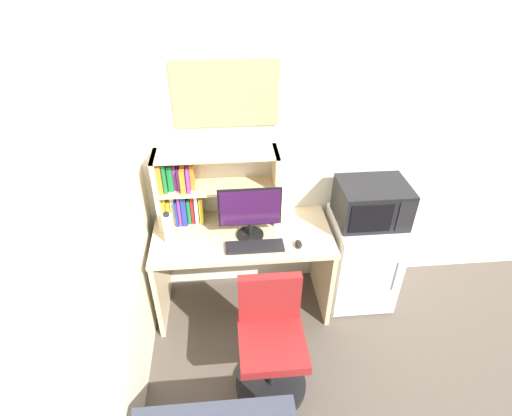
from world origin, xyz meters
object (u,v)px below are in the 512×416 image
object	(u,v)px
monitor	(250,211)
computer_mouse	(298,244)
wall_corkboard	(226,94)
hutch_bookshelf	(197,188)
microwave	(372,203)
water_bottle	(168,228)
desk_chair	(271,344)
keyboard	(255,247)
mini_fridge	(361,259)

from	to	relation	value
monitor	computer_mouse	xyz separation A→B (m)	(0.33, -0.15, -0.20)
monitor	wall_corkboard	xyz separation A→B (m)	(-0.13, 0.33, 0.74)
hutch_bookshelf	microwave	distance (m)	1.31
microwave	hutch_bookshelf	bearing A→B (deg)	172.69
monitor	water_bottle	xyz separation A→B (m)	(-0.58, -0.02, -0.10)
microwave	desk_chair	world-z (taller)	microwave
keyboard	mini_fridge	distance (m)	0.99
keyboard	microwave	world-z (taller)	microwave
mini_fridge	microwave	distance (m)	0.55
monitor	keyboard	xyz separation A→B (m)	(0.02, -0.14, -0.21)
mini_fridge	microwave	world-z (taller)	microwave
keyboard	wall_corkboard	size ratio (longest dim) A/B	0.58
hutch_bookshelf	wall_corkboard	world-z (taller)	wall_corkboard
monitor	microwave	size ratio (longest dim) A/B	0.89
keyboard	wall_corkboard	distance (m)	1.07
water_bottle	microwave	size ratio (longest dim) A/B	0.50
keyboard	mini_fridge	xyz separation A→B (m)	(0.89, 0.20, -0.37)
keyboard	computer_mouse	size ratio (longest dim) A/B	4.74
computer_mouse	water_bottle	size ratio (longest dim) A/B	0.35
monitor	mini_fridge	xyz separation A→B (m)	(0.92, 0.06, -0.58)
hutch_bookshelf	water_bottle	xyz separation A→B (m)	(-0.21, -0.24, -0.18)
microwave	wall_corkboard	distance (m)	1.32
hutch_bookshelf	water_bottle	world-z (taller)	hutch_bookshelf
monitor	computer_mouse	distance (m)	0.42
monitor	mini_fridge	bearing A→B (deg)	3.71
computer_mouse	microwave	xyz separation A→B (m)	(0.58, 0.22, 0.18)
monitor	desk_chair	size ratio (longest dim) A/B	0.52
hutch_bookshelf	monitor	world-z (taller)	hutch_bookshelf
computer_mouse	mini_fridge	xyz separation A→B (m)	(0.58, 0.21, -0.38)
hutch_bookshelf	water_bottle	size ratio (longest dim) A/B	3.55
wall_corkboard	hutch_bookshelf	bearing A→B (deg)	-157.62
hutch_bookshelf	microwave	size ratio (longest dim) A/B	1.77
mini_fridge	monitor	bearing A→B (deg)	-176.29
mini_fridge	microwave	bearing A→B (deg)	89.87
keyboard	microwave	bearing A→B (deg)	12.94
computer_mouse	water_bottle	world-z (taller)	water_bottle
water_bottle	microwave	distance (m)	1.50
water_bottle	mini_fridge	xyz separation A→B (m)	(1.50, 0.08, -0.48)
mini_fridge	hutch_bookshelf	bearing A→B (deg)	172.56
computer_mouse	wall_corkboard	xyz separation A→B (m)	(-0.47, 0.48, 0.94)
computer_mouse	water_bottle	bearing A→B (deg)	171.47
hutch_bookshelf	computer_mouse	bearing A→B (deg)	-28.27
monitor	mini_fridge	world-z (taller)	monitor
computer_mouse	mini_fridge	distance (m)	0.72
microwave	desk_chair	bearing A→B (deg)	-138.13
hutch_bookshelf	microwave	world-z (taller)	hutch_bookshelf
water_bottle	mini_fridge	bearing A→B (deg)	2.88
hutch_bookshelf	desk_chair	world-z (taller)	hutch_bookshelf
desk_chair	wall_corkboard	distance (m)	1.69
monitor	computer_mouse	world-z (taller)	monitor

